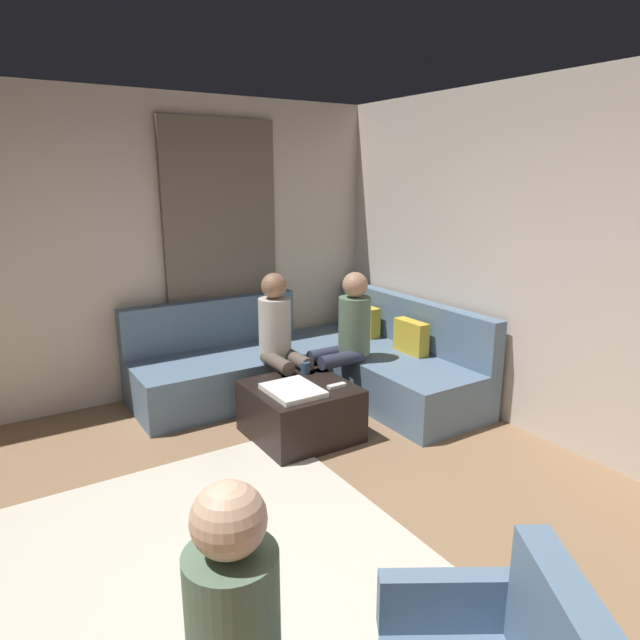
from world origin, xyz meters
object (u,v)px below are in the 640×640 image
Objects in this scene: sectional_couch at (317,365)px; ottoman at (300,411)px; person_on_couch_back at (345,335)px; coffee_mug at (305,368)px; game_remote at (337,386)px; person_on_couch_side at (280,338)px.

sectional_couch reaches higher than ottoman.
coffee_mug is at bearing 99.74° from person_on_couch_back.
coffee_mug is (-0.22, 0.18, 0.26)m from ottoman.
sectional_couch is 0.94m from game_remote.
coffee_mug is at bearing 140.71° from ottoman.
ottoman is 0.36m from game_remote.
ottoman is 0.63× the size of person_on_couch_back.
game_remote is 0.12× the size of person_on_couch_back.
game_remote is at bearing 139.45° from person_on_couch_back.
coffee_mug reaches higher than ottoman.
sectional_couch is at bearing -162.04° from person_on_couch_side.
person_on_couch_side is (0.15, -0.46, 0.38)m from sectional_couch.
sectional_couch is at bearing 139.73° from ottoman.
person_on_couch_side is at bearing 167.50° from ottoman.
coffee_mug is at bearing -174.29° from game_remote.
person_on_couch_side is (-0.71, -0.10, 0.23)m from game_remote.
coffee_mug is 0.08× the size of person_on_couch_side.
coffee_mug is 0.08× the size of person_on_couch_back.
person_on_couch_side is at bearing -171.74° from game_remote.
person_on_couch_back is (-0.30, 0.63, 0.45)m from ottoman.
person_on_couch_back reaches higher than ottoman.
ottoman is 0.38m from coffee_mug.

